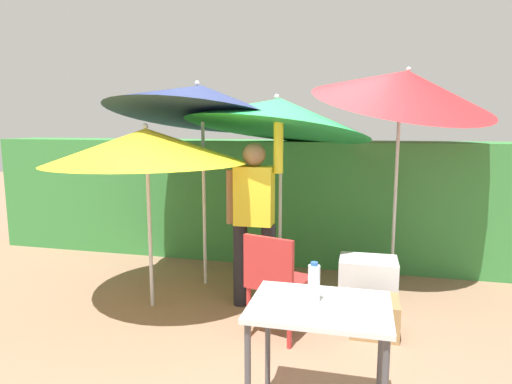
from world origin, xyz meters
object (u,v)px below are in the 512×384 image
umbrella_rainbow (279,115)px  chair_plastic (276,278)px  bottle_water (314,283)px  folding_table (320,320)px  person_vendor (254,213)px  umbrella_yellow (404,87)px  umbrella_navy (146,146)px  crate_cardboard (374,316)px  umbrella_orange (200,101)px  cooler_box (368,282)px

umbrella_rainbow → chair_plastic: 1.85m
bottle_water → chair_plastic: bearing=112.8°
folding_table → person_vendor: bearing=116.1°
umbrella_yellow → folding_table: umbrella_yellow is taller
umbrella_navy → chair_plastic: bearing=-14.9°
crate_cardboard → bottle_water: 1.51m
crate_cardboard → folding_table: 1.44m
umbrella_yellow → bottle_water: bearing=-104.0°
umbrella_navy → bottle_water: 2.30m
umbrella_orange → bottle_water: (1.46, -2.06, -1.14)m
chair_plastic → folding_table: 1.13m
person_vendor → bottle_water: bearing=-64.7°
umbrella_rainbow → umbrella_navy: 1.44m
umbrella_yellow → chair_plastic: (-1.06, -1.57, -1.65)m
cooler_box → crate_cardboard: (0.06, -0.57, -0.09)m
umbrella_rainbow → bottle_water: size_ratio=9.48×
umbrella_rainbow → umbrella_navy: (-1.09, -0.89, -0.30)m
umbrella_rainbow → folding_table: 2.65m
person_vendor → crate_cardboard: person_vendor is taller
umbrella_navy → folding_table: bearing=-37.8°
umbrella_orange → chair_plastic: bearing=-45.6°
folding_table → bottle_water: bottle_water is taller
umbrella_orange → person_vendor: (0.71, -0.48, -1.07)m
cooler_box → folding_table: bearing=-99.0°
folding_table → bottle_water: bearing=148.2°
umbrella_navy → chair_plastic: umbrella_navy is taller
umbrella_orange → crate_cardboard: bearing=-23.1°
umbrella_navy → bottle_water: size_ratio=7.87×
umbrella_navy → crate_cardboard: (2.12, -0.07, -1.42)m
umbrella_yellow → chair_plastic: size_ratio=3.02×
bottle_water → umbrella_navy: bearing=142.1°
umbrella_orange → folding_table: size_ratio=3.01×
umbrella_orange → crate_cardboard: 2.74m
person_vendor → cooler_box: 1.31m
umbrella_rainbow → person_vendor: umbrella_rainbow is taller
umbrella_rainbow → cooler_box: bearing=-22.0°
umbrella_orange → chair_plastic: (1.04, -1.06, -1.50)m
umbrella_yellow → person_vendor: size_ratio=1.43×
umbrella_navy → cooler_box: (2.06, 0.50, -1.33)m
umbrella_orange → umbrella_rainbow: bearing=12.2°
folding_table → umbrella_orange: bearing=125.7°
umbrella_orange → umbrella_navy: bearing=-110.6°
umbrella_yellow → folding_table: (-0.60, -2.59, -1.50)m
umbrella_yellow → cooler_box: umbrella_yellow is taller
umbrella_navy → folding_table: size_ratio=2.36×
umbrella_yellow → person_vendor: umbrella_yellow is taller
umbrella_navy → cooler_box: bearing=13.6°
umbrella_yellow → crate_cardboard: 2.40m
umbrella_yellow → umbrella_navy: bearing=-152.7°
bottle_water → cooler_box: bearing=79.7°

